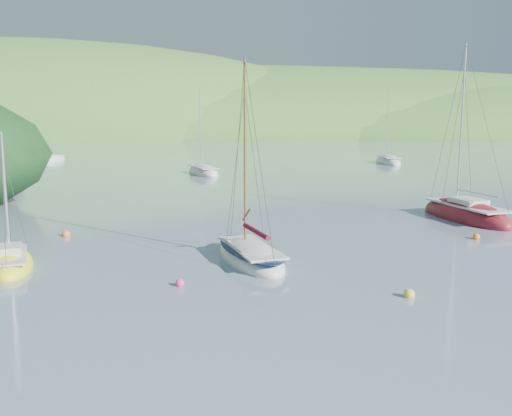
{
  "coord_description": "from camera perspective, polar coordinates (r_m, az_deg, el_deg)",
  "views": [
    {
      "loc": [
        -4.66,
        -20.83,
        7.08
      ],
      "look_at": [
        -1.93,
        8.0,
        2.2
      ],
      "focal_mm": 40.0,
      "sensor_mm": 36.0,
      "label": 1
    }
  ],
  "objects": [
    {
      "name": "mooring_buoys",
      "position": [
        29.06,
        6.23,
        -4.35
      ],
      "size": [
        27.42,
        12.98,
        0.47
      ],
      "color": "yellow",
      "rests_on": "ground"
    },
    {
      "name": "distant_sloop_a",
      "position": [
        66.19,
        -5.29,
        3.54
      ],
      "size": [
        4.75,
        8.0,
        10.78
      ],
      "rotation": [
        0.0,
        0.0,
        0.3
      ],
      "color": "silver",
      "rests_on": "ground"
    },
    {
      "name": "distant_sloop_c",
      "position": [
        88.84,
        -19.74,
        4.54
      ],
      "size": [
        3.89,
        6.57,
        8.86
      ],
      "rotation": [
        0.0,
        0.0,
        -0.29
      ],
      "color": "silver",
      "rests_on": "ground"
    },
    {
      "name": "distant_sloop_b",
      "position": [
        82.21,
        13.07,
        4.51
      ],
      "size": [
        3.31,
        8.16,
        11.41
      ],
      "rotation": [
        0.0,
        0.0,
        -0.06
      ],
      "color": "silver",
      "rests_on": "ground"
    },
    {
      "name": "sloop_red",
      "position": [
        40.63,
        20.24,
        -0.74
      ],
      "size": [
        4.52,
        8.84,
        12.48
      ],
      "rotation": [
        0.0,
        0.0,
        0.2
      ],
      "color": "maroon",
      "rests_on": "ground"
    },
    {
      "name": "shoreline_hills",
      "position": [
        193.45,
        -6.95,
        7.4
      ],
      "size": [
        690.0,
        135.0,
        56.0
      ],
      "color": "#34742C",
      "rests_on": "ground"
    },
    {
      "name": "sailboat_yellow",
      "position": [
        28.78,
        -23.42,
        -5.14
      ],
      "size": [
        3.31,
        5.47,
        6.8
      ],
      "rotation": [
        0.0,
        0.0,
        0.27
      ],
      "color": "yellow",
      "rests_on": "ground"
    },
    {
      "name": "daysailer_white",
      "position": [
        27.52,
        -0.55,
        -4.86
      ],
      "size": [
        3.98,
        7.04,
        10.23
      ],
      "rotation": [
        0.0,
        0.0,
        0.24
      ],
      "color": "silver",
      "rests_on": "ground"
    },
    {
      "name": "ground",
      "position": [
        22.49,
        6.9,
        -8.86
      ],
      "size": [
        700.0,
        700.0,
        0.0
      ],
      "primitive_type": "plane",
      "color": "slate",
      "rests_on": "ground"
    }
  ]
}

